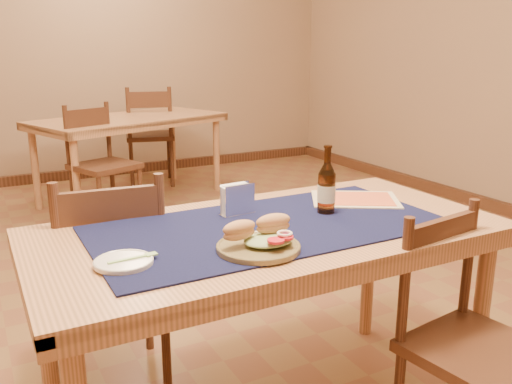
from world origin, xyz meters
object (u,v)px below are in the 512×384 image
chair_main_far (110,278)px  chair_main_near (470,341)px  sandwich_plate (260,241)px  beer_bottle (327,188)px  back_table (130,126)px  main_table (270,249)px  napkin_holder (237,200)px

chair_main_far → chair_main_near: size_ratio=1.07×
chair_main_far → sandwich_plate: chair_main_far is taller
beer_bottle → chair_main_far: bearing=148.7°
back_table → beer_bottle: beer_bottle is taller
main_table → napkin_holder: size_ratio=12.05×
chair_main_near → back_table: bearing=91.0°
main_table → sandwich_plate: size_ratio=6.27×
back_table → chair_main_near: 3.72m
back_table → chair_main_near: bearing=-89.0°
chair_main_far → chair_main_near: bearing=-46.6°
main_table → beer_bottle: bearing=7.5°
main_table → chair_main_far: size_ratio=1.76×
chair_main_far → chair_main_near: 1.32m
beer_bottle → main_table: bearing=-172.5°
sandwich_plate → beer_bottle: (0.39, 0.22, 0.07)m
chair_main_far → sandwich_plate: 0.79m
main_table → chair_main_far: chair_main_far is taller
chair_main_far → napkin_holder: chair_main_far is taller
back_table → chair_main_near: (0.07, -3.71, -0.23)m
back_table → napkin_holder: (-0.43, -3.06, 0.14)m
napkin_holder → beer_bottle: bearing=-23.7°
sandwich_plate → beer_bottle: 0.45m
sandwich_plate → napkin_holder: bearing=74.9°
napkin_holder → chair_main_near: bearing=-53.0°
back_table → napkin_holder: napkin_holder is taller
chair_main_far → beer_bottle: 0.91m
napkin_holder → chair_main_far: bearing=143.8°
sandwich_plate → napkin_holder: napkin_holder is taller
chair_main_far → napkin_holder: (0.41, -0.30, 0.34)m
sandwich_plate → chair_main_near: bearing=-27.6°
chair_main_far → beer_bottle: (0.71, -0.43, 0.38)m
chair_main_near → main_table: bearing=132.6°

